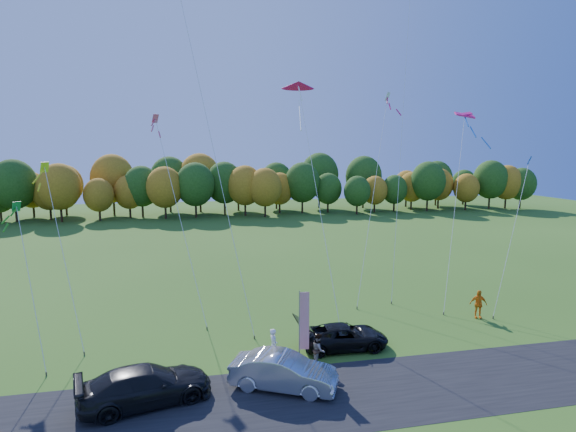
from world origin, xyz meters
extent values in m
plane|color=#305817|center=(0.00, 0.00, 0.00)|extent=(160.00, 160.00, 0.00)
cube|color=black|center=(0.00, -4.00, 0.01)|extent=(90.00, 6.00, 0.01)
imported|color=black|center=(2.23, 0.71, 0.69)|extent=(5.06, 2.49, 1.38)
imported|color=#B8B8BE|center=(-2.06, -2.92, 0.84)|extent=(5.35, 3.81, 1.68)
imported|color=black|center=(-8.36, -2.91, 0.84)|extent=(6.21, 3.71, 1.68)
imported|color=silver|center=(-2.08, -0.24, 0.95)|extent=(0.53, 0.74, 1.89)
imported|color=gray|center=(0.21, -1.00, 0.87)|extent=(0.89, 1.01, 1.74)
imported|color=orange|center=(12.62, 3.38, 0.97)|extent=(1.23, 0.78, 1.94)
cylinder|color=#999999|center=(-0.83, -0.91, 2.06)|extent=(0.06, 0.06, 4.13)
cube|color=red|center=(-0.57, -0.94, 2.48)|extent=(0.52, 0.10, 3.10)
cube|color=navy|center=(-0.57, -0.91, 3.62)|extent=(0.51, 0.09, 0.81)
cylinder|color=#4C3F33|center=(-2.69, 3.03, 0.10)|extent=(0.08, 0.08, 0.20)
cylinder|color=#4C3F33|center=(8.08, 7.17, 0.10)|extent=(0.08, 0.08, 0.20)
cylinder|color=#4C3F33|center=(2.75, 3.03, 0.10)|extent=(0.08, 0.08, 0.20)
cone|color=#DF0D61|center=(2.21, 12.71, 16.37)|extent=(2.64, 2.02, 2.89)
cylinder|color=#4C3F33|center=(10.67, 4.35, 0.10)|extent=(0.08, 0.08, 0.20)
cube|color=#FF1C82|center=(16.52, 12.21, 14.23)|extent=(3.43, 1.19, 1.30)
cylinder|color=#4C3F33|center=(-12.23, 2.75, 0.10)|extent=(0.08, 0.08, 0.20)
cube|color=#C9F419|center=(-15.61, 9.69, 10.19)|extent=(1.16, 1.16, 1.37)
cylinder|color=#4C3F33|center=(-13.56, 0.67, 0.10)|extent=(0.08, 0.08, 0.20)
cube|color=#168432|center=(-15.96, 5.41, 8.10)|extent=(0.99, 0.99, 1.17)
cylinder|color=#4C3F33|center=(5.20, 6.65, 0.10)|extent=(0.08, 0.08, 0.20)
cube|color=silver|center=(10.16, 13.71, 15.79)|extent=(1.18, 1.18, 1.40)
cylinder|color=#4C3F33|center=(-5.46, 5.02, 0.10)|extent=(0.08, 0.08, 0.20)
cube|color=#F75270|center=(-8.73, 13.24, 13.67)|extent=(1.11, 1.11, 1.31)
cylinder|color=#4C3F33|center=(13.54, 2.98, 0.10)|extent=(0.08, 0.08, 0.20)
cube|color=#0D47BD|center=(17.62, 5.61, 10.57)|extent=(1.01, 1.01, 1.19)
camera|label=1|loc=(-5.91, -22.60, 11.22)|focal=28.00mm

